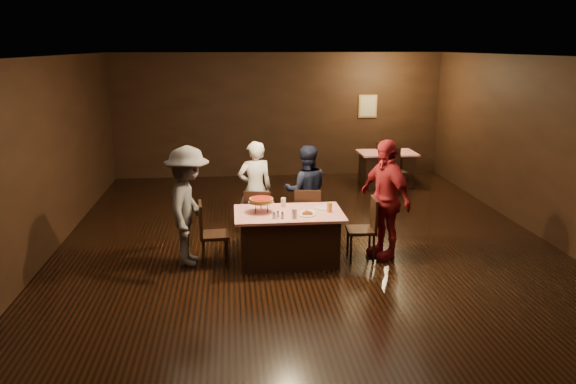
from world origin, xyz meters
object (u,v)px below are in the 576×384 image
object	(u,v)px
pizza_stand	(261,200)
chair_end_right	(361,229)
chair_far_right	(308,216)
diner_navy_hoodie	(306,191)
chair_back_near	(395,171)
diner_white_jacket	(255,189)
diner_red_shirt	(385,199)
glass_back	(283,202)
chair_end_left	(214,234)
main_table	(289,237)
back_table	(386,168)
diner_grey_knit	(188,206)
plate_empty	(324,208)
glass_amber	(329,207)
chair_back_far	(380,159)
glass_front_left	(294,213)
chair_far_left	(259,217)

from	to	relation	value
pizza_stand	chair_end_right	bearing A→B (deg)	-1.91
chair_far_right	diner_navy_hoodie	world-z (taller)	diner_navy_hoodie
chair_end_right	chair_back_near	world-z (taller)	same
diner_white_jacket	diner_red_shirt	world-z (taller)	diner_red_shirt
chair_back_near	glass_back	world-z (taller)	chair_back_near
chair_end_left	pizza_stand	size ratio (longest dim) A/B	2.50
main_table	pizza_stand	distance (m)	0.70
back_table	diner_grey_knit	world-z (taller)	diner_grey_knit
plate_empty	chair_back_near	bearing A→B (deg)	59.24
plate_empty	glass_amber	distance (m)	0.22
chair_end_right	diner_navy_hoodie	xyz separation A→B (m)	(-0.68, 1.20, 0.30)
chair_back_near	diner_white_jacket	distance (m)	4.12
chair_far_right	diner_grey_knit	size ratio (longest dim) A/B	0.54
main_table	glass_back	distance (m)	0.55
chair_back_near	glass_amber	bearing A→B (deg)	-130.25
back_table	diner_red_shirt	bearing A→B (deg)	-106.02
chair_far_right	diner_red_shirt	size ratio (longest dim) A/B	0.52
chair_back_far	chair_far_right	bearing A→B (deg)	49.90
chair_end_left	glass_front_left	world-z (taller)	chair_end_left
glass_amber	diner_navy_hoodie	bearing A→B (deg)	98.10
chair_end_right	plate_empty	xyz separation A→B (m)	(-0.55, 0.15, 0.30)
chair_far_left	plate_empty	xyz separation A→B (m)	(0.95, -0.60, 0.30)
chair_far_left	glass_amber	bearing A→B (deg)	153.44
chair_far_left	diner_red_shirt	world-z (taller)	diner_red_shirt
main_table	glass_amber	xyz separation A→B (m)	(0.60, -0.05, 0.46)
diner_white_jacket	glass_amber	world-z (taller)	diner_white_jacket
back_table	pizza_stand	world-z (taller)	pizza_stand
chair_back_far	glass_front_left	bearing A→B (deg)	51.65
diner_white_jacket	glass_back	bearing A→B (deg)	99.03
chair_end_right	diner_red_shirt	bearing A→B (deg)	107.38
chair_back_near	chair_back_far	xyz separation A→B (m)	(0.00, 1.30, 0.00)
back_table	glass_back	bearing A→B (deg)	-123.39
glass_back	plate_empty	bearing A→B (deg)	-14.04
diner_white_jacket	glass_back	xyz separation A→B (m)	(0.39, -0.98, 0.03)
chair_end_left	glass_amber	distance (m)	1.74
chair_end_left	pizza_stand	bearing A→B (deg)	-90.33
glass_back	chair_back_near	bearing A→B (deg)	51.73
chair_far_left	glass_back	xyz separation A→B (m)	(0.35, -0.45, 0.37)
chair_far_left	chair_back_far	xyz separation A→B (m)	(3.16, 4.41, 0.00)
chair_back_near	diner_red_shirt	distance (m)	4.01
chair_far_left	plate_empty	bearing A→B (deg)	159.82
chair_end_left	plate_empty	bearing A→B (deg)	-89.22
chair_end_right	diner_red_shirt	size ratio (longest dim) A/B	0.52
chair_far_left	chair_back_far	world-z (taller)	same
chair_far_left	diner_navy_hoodie	size ratio (longest dim) A/B	0.61
chair_end_right	pizza_stand	bearing A→B (deg)	-88.14
pizza_stand	glass_back	world-z (taller)	pizza_stand
chair_far_left	glass_front_left	world-z (taller)	chair_far_left
chair_far_left	diner_red_shirt	size ratio (longest dim) A/B	0.52
glass_front_left	chair_end_left	bearing A→B (deg)	165.38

